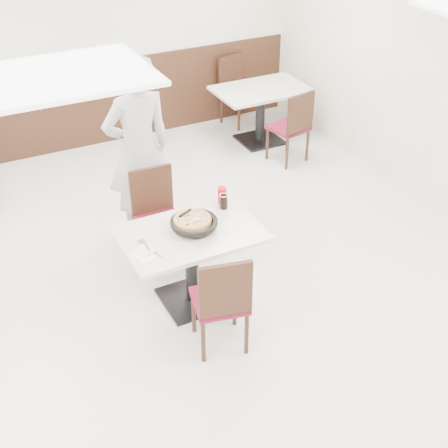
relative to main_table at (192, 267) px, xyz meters
name	(u,v)px	position (x,y,z in m)	size (l,w,h in m)	color
floor	(199,291)	(0.10, 0.08, -0.38)	(7.00, 7.00, 0.00)	beige
wall_back	(76,41)	(0.10, 3.58, 1.02)	(6.00, 0.04, 2.80)	beige
wainscot_back	(85,107)	(0.10, 3.56, 0.18)	(5.90, 0.03, 1.10)	black
fluo_panel_a	(11,84)	(-1.40, -1.42, 2.40)	(1.20, 0.60, 0.02)	white
main_table	(192,267)	(0.00, 0.00, 0.00)	(1.20, 0.80, 0.75)	silver
chair_near	(219,298)	(-0.03, -0.60, 0.10)	(0.42, 0.42, 0.95)	black
chair_far	(159,220)	(-0.03, 0.70, 0.10)	(0.42, 0.42, 0.95)	black
trivet	(191,228)	(0.02, 0.03, 0.39)	(0.11, 0.11, 0.04)	black
pizza_pan	(194,225)	(0.04, 0.03, 0.42)	(0.38, 0.38, 0.01)	black
pizza	(192,221)	(0.05, 0.06, 0.44)	(0.33, 0.33, 0.02)	tan
pizza_server	(194,219)	(0.05, 0.05, 0.47)	(0.07, 0.09, 0.00)	white
napkin	(146,255)	(-0.46, -0.14, 0.38)	(0.17, 0.17, 0.00)	white
side_plate	(145,250)	(-0.45, -0.09, 0.38)	(0.17, 0.17, 0.01)	silver
fork	(147,246)	(-0.42, -0.05, 0.39)	(0.02, 0.16, 0.00)	white
cola_glass	(224,202)	(0.43, 0.22, 0.44)	(0.07, 0.07, 0.13)	black
red_cup	(222,195)	(0.45, 0.30, 0.45)	(0.08, 0.08, 0.16)	red
diner_person	(138,150)	(0.01, 1.25, 0.59)	(0.71, 0.46, 1.93)	#BBBABF
bg_table_right	(260,115)	(2.20, 2.63, 0.00)	(1.20, 0.80, 0.75)	silver
bg_chair_right_near	(288,126)	(2.24, 1.99, 0.10)	(0.42, 0.42, 0.95)	black
bg_chair_right_far	(239,92)	(2.24, 3.28, 0.10)	(0.42, 0.42, 0.95)	black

